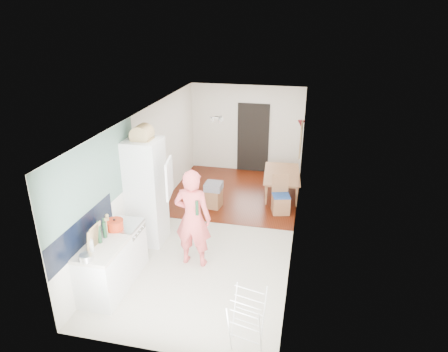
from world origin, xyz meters
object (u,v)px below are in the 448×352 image
at_px(stool, 214,198).
at_px(drying_rack, 247,321).
at_px(person, 192,210).
at_px(dining_chair, 281,195).
at_px(dining_table, 283,185).

xyz_separation_m(stool, drying_rack, (1.48, -4.06, 0.20)).
bearing_deg(person, dining_chair, -118.50).
height_order(stool, drying_rack, drying_rack).
bearing_deg(stool, dining_chair, 1.94).
bearing_deg(dining_table, stool, 121.71).
distance_m(person, drying_rack, 2.29).
bearing_deg(drying_rack, stool, 123.43).
height_order(dining_chair, drying_rack, dining_chair).
bearing_deg(person, dining_table, -109.25).
bearing_deg(dining_table, dining_chair, 177.83).
bearing_deg(dining_chair, dining_table, 78.04).
height_order(dining_table, dining_chair, dining_chair).
relative_size(person, drying_rack, 2.56).
relative_size(dining_table, stool, 2.88).
xyz_separation_m(dining_table, stool, (-1.54, -1.13, -0.00)).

